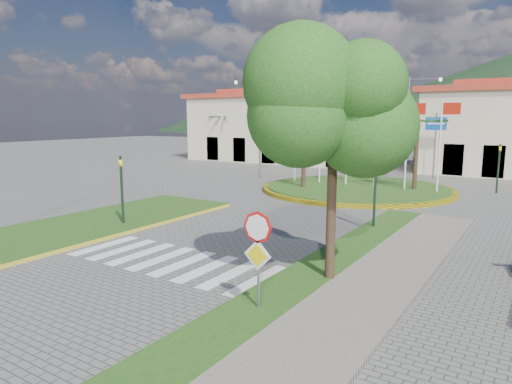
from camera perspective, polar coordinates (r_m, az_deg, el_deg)
The scene contains 21 objects.
ground at distance 13.75m, azimuth -22.47°, elevation -12.23°, with size 160.00×160.00×0.00m, color slate.
sidewalk_right at distance 11.33m, azimuth 5.20°, elevation -15.84°, with size 4.00×28.00×0.15m, color gray.
verge_right at distance 11.87m, azimuth -0.10°, elevation -14.50°, with size 1.60×28.00×0.18m, color #1A4012.
median_left at distance 22.16m, azimuth -19.41°, elevation -3.72°, with size 5.00×14.00×0.18m, color #1A4012.
crosswalk at distance 16.19m, azimuth -10.69°, elevation -8.39°, with size 8.00×3.00×0.01m, color silver.
roundabout_island at distance 31.38m, azimuth 12.49°, elevation 0.46°, with size 12.70×12.70×6.00m.
stop_sign at distance 11.21m, azimuth 0.23°, elevation -6.70°, with size 0.80×0.11×2.65m.
deciduous_tree at distance 13.19m, azimuth 9.74°, elevation 10.45°, with size 3.60×3.60×6.80m.
traffic_light_left at distance 21.14m, azimuth -16.45°, elevation 0.93°, with size 0.15×0.18×3.20m.
traffic_light_right at distance 20.32m, azimuth 14.68°, elevation 0.68°, with size 0.15×0.18×3.20m.
traffic_light_far at distance 33.36m, azimuth 28.07°, elevation 3.16°, with size 0.18×0.15×3.20m.
direction_sign_west at distance 40.17m, azimuth 14.47°, elevation 7.10°, with size 1.60×0.14×5.20m.
direction_sign_east at distance 38.88m, azimuth 21.52°, elevation 6.68°, with size 1.60×0.14×5.20m.
street_lamp_centre at distance 38.37m, azimuth 18.36°, elevation 8.27°, with size 4.80×0.16×8.00m.
street_lamp_west at distance 36.83m, azimuth 0.48°, elevation 8.71°, with size 4.80×0.16×8.00m.
building_left at distance 51.45m, azimuth 4.15°, elevation 8.21°, with size 23.32×9.54×8.05m.
hill_far_west at distance 161.24m, azimuth 8.92°, elevation 11.39°, with size 140.00×140.00×22.00m, color black.
hill_near_back at distance 138.71m, azimuth 24.60°, elevation 9.78°, with size 110.00×110.00×16.00m, color black.
white_van at distance 46.02m, azimuth 10.22°, elevation 3.83°, with size 1.99×4.32×1.20m, color silver.
car_dark_a at distance 44.70m, azimuth 12.30°, elevation 3.55°, with size 1.31×3.26×1.11m, color black.
car_dark_b at distance 44.82m, azimuth 21.50°, elevation 3.22°, with size 1.33×3.82×1.26m, color black.
Camera 1 is at (10.70, -7.12, 4.89)m, focal length 32.00 mm.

